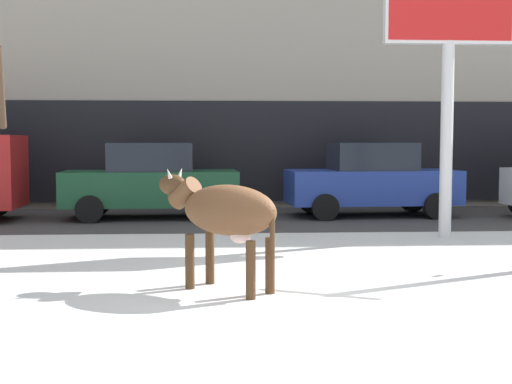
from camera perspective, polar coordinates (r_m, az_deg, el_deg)
The scene contains 8 objects.
ground_plane at distance 8.60m, azimuth 3.97°, elevation -8.43°, with size 120.00×120.00×0.00m, color white.
road_strip at distance 17.01m, azimuth 0.27°, elevation -2.14°, with size 60.00×5.60×0.01m, color #423F3F.
cow_brown at distance 8.70m, azimuth -2.58°, elevation -1.66°, with size 1.71×1.55×1.54m.
billboard at distance 14.19m, azimuth 15.58°, elevation 13.92°, with size 2.52×0.24×5.56m.
car_darkgreen_sedan at distance 17.08m, azimuth -8.64°, elevation 0.88°, with size 4.29×2.15×1.84m.
car_blue_sedan at distance 17.62m, azimuth 9.47°, elevation 0.97°, with size 4.29×2.15×1.84m.
pedestrian_near_billboard at distance 21.71m, azimuth 17.86°, elevation 1.35°, with size 0.36×0.24×1.73m.
pedestrian_by_cars at distance 20.29m, azimuth -7.71°, elevation 1.33°, with size 0.36×0.24×1.73m.
Camera 1 is at (-1.09, -8.33, 1.88)m, focal length 48.72 mm.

